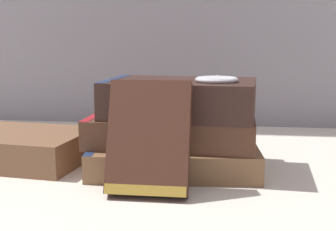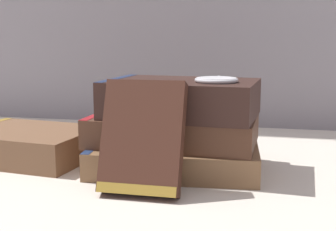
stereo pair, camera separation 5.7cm
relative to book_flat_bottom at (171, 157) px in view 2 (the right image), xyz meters
name	(u,v)px [view 2 (the right image)]	position (x,y,z in m)	size (l,w,h in m)	color
ground_plane	(137,172)	(-0.04, -0.02, -0.02)	(3.00, 3.00, 0.00)	beige
book_flat_bottom	(171,157)	(0.00, 0.00, 0.00)	(0.24, 0.17, 0.04)	brown
book_flat_middle	(170,129)	(0.00, 0.01, 0.04)	(0.23, 0.15, 0.04)	#4C2D1E
book_flat_top	(178,98)	(0.01, 0.01, 0.08)	(0.21, 0.15, 0.05)	#331E19
book_side_left	(25,144)	(-0.23, 0.01, 0.00)	(0.21, 0.17, 0.05)	brown
book_leaning_front	(142,142)	(-0.01, -0.10, 0.04)	(0.10, 0.07, 0.13)	#422319
pocket_watch	(216,80)	(0.06, -0.01, 0.11)	(0.06, 0.06, 0.01)	silver
reading_glasses	(150,139)	(-0.08, 0.17, -0.02)	(0.11, 0.06, 0.00)	#4C3828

